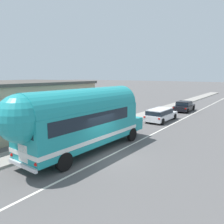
{
  "coord_description": "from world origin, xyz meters",
  "views": [
    {
      "loc": [
        7.73,
        -10.47,
        4.99
      ],
      "look_at": [
        -1.99,
        3.17,
        2.14
      ],
      "focal_mm": 35.55,
      "sensor_mm": 36.0,
      "label": 1
    }
  ],
  "objects": [
    {
      "name": "lane_markings",
      "position": [
        -1.6,
        12.0,
        0.0
      ],
      "size": [
        3.59,
        80.0,
        0.01
      ],
      "color": "silver",
      "rests_on": "ground"
    },
    {
      "name": "car_lead",
      "position": [
        -1.6,
        11.63,
        0.79
      ],
      "size": [
        1.99,
        4.82,
        1.37
      ],
      "color": "white",
      "rests_on": "ground"
    },
    {
      "name": "ground_plane",
      "position": [
        0.0,
        0.0,
        0.0
      ],
      "size": [
        300.0,
        300.0,
        0.0
      ],
      "primitive_type": "plane",
      "color": "#565454"
    },
    {
      "name": "painted_bus",
      "position": [
        -1.76,
        -0.6,
        2.3
      ],
      "size": [
        2.8,
        11.19,
        4.12
      ],
      "color": "teal",
      "rests_on": "ground"
    },
    {
      "name": "sidewalk_slab",
      "position": [
        -4.51,
        10.0,
        0.07
      ],
      "size": [
        2.11,
        90.0,
        0.15
      ],
      "primitive_type": "cube",
      "color": "gray",
      "rests_on": "ground"
    },
    {
      "name": "car_second",
      "position": [
        -1.62,
        19.68,
        0.73
      ],
      "size": [
        2.08,
        4.49,
        1.37
      ],
      "color": "black",
      "rests_on": "ground"
    }
  ]
}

